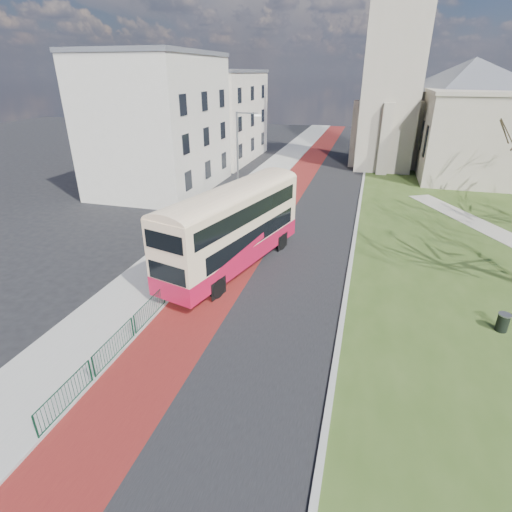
% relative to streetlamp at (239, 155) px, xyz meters
% --- Properties ---
extents(ground, '(160.00, 160.00, 0.00)m').
position_rel_streetlamp_xyz_m(ground, '(4.35, -18.00, -4.59)').
color(ground, black).
rests_on(ground, ground).
extents(road_carriageway, '(9.00, 120.00, 0.01)m').
position_rel_streetlamp_xyz_m(road_carriageway, '(5.85, 2.00, -4.59)').
color(road_carriageway, black).
rests_on(road_carriageway, ground).
extents(bus_lane, '(3.40, 120.00, 0.01)m').
position_rel_streetlamp_xyz_m(bus_lane, '(3.15, 2.00, -4.59)').
color(bus_lane, '#591414').
rests_on(bus_lane, ground).
extents(pavement_west, '(4.00, 120.00, 0.12)m').
position_rel_streetlamp_xyz_m(pavement_west, '(-0.65, 2.00, -4.53)').
color(pavement_west, gray).
rests_on(pavement_west, ground).
extents(kerb_west, '(0.25, 120.00, 0.13)m').
position_rel_streetlamp_xyz_m(kerb_west, '(1.35, 2.00, -4.53)').
color(kerb_west, '#999993').
rests_on(kerb_west, ground).
extents(kerb_east, '(0.25, 80.00, 0.13)m').
position_rel_streetlamp_xyz_m(kerb_east, '(10.45, 4.00, -4.53)').
color(kerb_east, '#999993').
rests_on(kerb_east, ground).
extents(pedestrian_railing, '(0.07, 24.00, 1.12)m').
position_rel_streetlamp_xyz_m(pedestrian_railing, '(1.40, -14.00, -4.04)').
color(pedestrian_railing, '#0D3A24').
rests_on(pedestrian_railing, ground).
extents(gothic_church, '(16.38, 18.00, 40.00)m').
position_rel_streetlamp_xyz_m(gothic_church, '(16.91, 20.00, 8.54)').
color(gothic_church, '#9D947F').
rests_on(gothic_church, ground).
extents(street_block_near, '(10.30, 14.30, 13.00)m').
position_rel_streetlamp_xyz_m(street_block_near, '(-9.65, 4.00, 1.92)').
color(street_block_near, beige).
rests_on(street_block_near, ground).
extents(street_block_far, '(10.30, 16.30, 11.50)m').
position_rel_streetlamp_xyz_m(street_block_far, '(-9.65, 20.00, 1.17)').
color(street_block_far, beige).
rests_on(street_block_far, ground).
extents(streetlamp, '(2.13, 0.18, 8.00)m').
position_rel_streetlamp_xyz_m(streetlamp, '(0.00, 0.00, 0.00)').
color(streetlamp, gray).
rests_on(streetlamp, pavement_west).
extents(bus, '(5.62, 12.05, 4.91)m').
position_rel_streetlamp_xyz_m(bus, '(3.46, -11.97, -1.79)').
color(bus, '#AD1031').
rests_on(bus, ground).
extents(litter_bin, '(0.60, 0.60, 0.91)m').
position_rel_streetlamp_xyz_m(litter_bin, '(17.69, -15.04, -4.10)').
color(litter_bin, black).
rests_on(litter_bin, grass_green).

